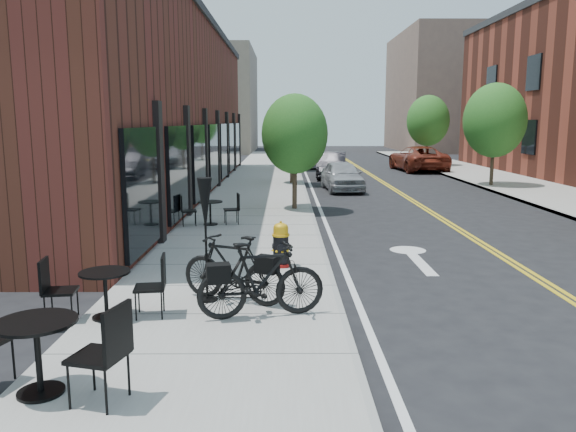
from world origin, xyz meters
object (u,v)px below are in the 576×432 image
object	(u,v)px
bistro_set_c	(210,209)
parked_car_c	(311,157)
fire_hydrant	(281,245)
parked_car_b	(332,165)
bistro_set_a	(37,346)
parked_car_a	(342,176)
bicycle_right	(261,280)
bicycle_left	(233,268)
bistro_set_b	(105,288)
patio_umbrella	(205,213)
parked_car_far	(418,158)

from	to	relation	value
bistro_set_c	parked_car_c	distance (m)	22.08
fire_hydrant	parked_car_b	xyz separation A→B (m)	(2.61, 19.12, 0.13)
bistro_set_a	parked_car_a	size ratio (longest dim) A/B	0.53
parked_car_b	bicycle_right	bearing A→B (deg)	-91.07
bicycle_left	parked_car_a	distance (m)	16.16
bistro_set_a	bistro_set_b	bearing A→B (deg)	105.93
parked_car_a	parked_car_c	world-z (taller)	parked_car_c
bistro_set_b	patio_umbrella	world-z (taller)	patio_umbrella
bistro_set_a	parked_car_b	distance (m)	25.05
bicycle_left	parked_car_b	xyz separation A→B (m)	(3.37, 21.40, 0.01)
bicycle_left	parked_car_far	distance (m)	27.27
bistro_set_a	bistro_set_c	bearing A→B (deg)	102.32
patio_umbrella	bicycle_right	bearing A→B (deg)	-40.74
fire_hydrant	parked_car_b	size ratio (longest dim) A/B	0.22
bicycle_left	parked_car_far	world-z (taller)	parked_car_far
fire_hydrant	bicycle_right	xyz separation A→B (m)	(-0.27, -3.00, 0.14)
bistro_set_b	bistro_set_c	size ratio (longest dim) A/B	1.06
bistro_set_a	parked_car_far	distance (m)	30.81
parked_car_far	fire_hydrant	bearing A→B (deg)	65.84
bistro_set_b	parked_car_c	xyz separation A→B (m)	(4.40, 29.41, 0.08)
patio_umbrella	parked_car_a	size ratio (longest dim) A/B	0.53
fire_hydrant	bistro_set_c	xyz separation A→B (m)	(-2.03, 4.64, 0.00)
bicycle_left	bistro_set_a	world-z (taller)	bicycle_left
bicycle_left	parked_car_a	world-z (taller)	parked_car_a
parked_car_a	parked_car_far	size ratio (longest dim) A/B	0.70
parked_car_a	patio_umbrella	bearing A→B (deg)	-107.86
bicycle_left	bicycle_right	size ratio (longest dim) A/B	0.97
fire_hydrant	parked_car_far	bearing A→B (deg)	59.13
bicycle_right	parked_car_a	size ratio (longest dim) A/B	0.50
fire_hydrant	bistro_set_a	size ratio (longest dim) A/B	0.45
fire_hydrant	bicycle_right	size ratio (longest dim) A/B	0.48
bistro_set_b	bistro_set_c	world-z (taller)	bistro_set_b
bistro_set_a	patio_umbrella	world-z (taller)	patio_umbrella
parked_car_far	parked_car_c	bearing A→B (deg)	-29.18
bicycle_right	bistro_set_c	xyz separation A→B (m)	(-1.76, 7.64, -0.14)
fire_hydrant	parked_car_a	size ratio (longest dim) A/B	0.24
bicycle_left	parked_car_b	distance (m)	21.66
bicycle_right	parked_car_a	distance (m)	16.78
parked_car_c	parked_car_far	bearing A→B (deg)	-27.17
bicycle_right	bistro_set_a	world-z (taller)	bicycle_right
bicycle_left	bistro_set_a	distance (m)	3.60
bistro_set_c	parked_car_b	bearing A→B (deg)	60.38
patio_umbrella	parked_car_b	distance (m)	21.67
bicycle_right	parked_car_c	world-z (taller)	parked_car_c
fire_hydrant	bicycle_left	size ratio (longest dim) A/B	0.50
bistro_set_a	parked_car_c	bearing A→B (deg)	97.52
bistro_set_b	bistro_set_c	xyz separation A→B (m)	(0.56, 7.67, -0.03)
fire_hydrant	bicycle_right	distance (m)	3.01
bistro_set_b	parked_car_far	world-z (taller)	parked_car_far
parked_car_far	bistro_set_a	bearing A→B (deg)	64.68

